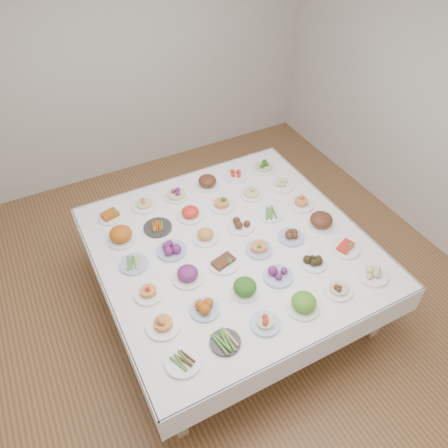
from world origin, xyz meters
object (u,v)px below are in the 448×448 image
display_table (232,250)px  dish_18 (134,264)px  dish_35 (264,164)px  dish_0 (183,361)px

display_table → dish_18: bearing=168.1°
dish_18 → dish_35: 1.79m
dish_0 → dish_35: size_ratio=0.98×
dish_0 → dish_18: bearing=90.2°
dish_18 → dish_0: bearing=-89.8°
dish_18 → display_table: bearing=-11.9°
dish_18 → dish_35: (1.67, 0.65, 0.05)m
dish_0 → dish_35: (1.66, 1.66, 0.05)m
display_table → dish_0: size_ratio=9.06×
dish_0 → display_table: bearing=45.0°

